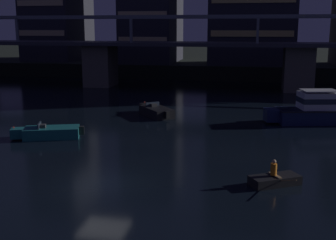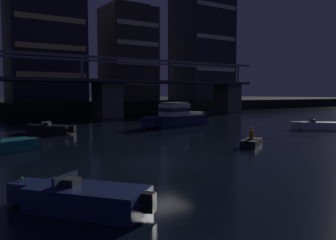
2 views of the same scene
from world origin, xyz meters
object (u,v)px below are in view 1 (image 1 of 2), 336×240
(speedboat_near_right, at_px, (49,133))
(speedboat_mid_center, at_px, (155,111))
(tower_west_tall, at_px, (152,3))
(cabin_cruiser_near_left, at_px, (321,110))
(river_bridge, at_px, (195,56))
(dinghy_with_paddler, at_px, (275,180))

(speedboat_near_right, distance_m, speedboat_mid_center, 11.20)
(tower_west_tall, height_order, speedboat_mid_center, tower_west_tall)
(cabin_cruiser_near_left, distance_m, speedboat_mid_center, 14.44)
(tower_west_tall, height_order, speedboat_near_right, tower_west_tall)
(tower_west_tall, xyz_separation_m, speedboat_mid_center, (8.07, -34.19, -11.41))
(river_bridge, xyz_separation_m, speedboat_near_right, (-7.07, -28.33, -3.78))
(speedboat_near_right, bearing_deg, dinghy_with_paddler, -23.22)
(river_bridge, xyz_separation_m, dinghy_with_paddler, (8.73, -35.11, -3.92))
(cabin_cruiser_near_left, height_order, dinghy_with_paddler, cabin_cruiser_near_left)
(river_bridge, bearing_deg, dinghy_with_paddler, -76.03)
(tower_west_tall, relative_size, speedboat_mid_center, 4.21)
(tower_west_tall, distance_m, dinghy_with_paddler, 54.84)
(river_bridge, height_order, dinghy_with_paddler, river_bridge)
(river_bridge, relative_size, tower_west_tall, 4.30)
(dinghy_with_paddler, bearing_deg, speedboat_mid_center, 121.30)
(river_bridge, relative_size, cabin_cruiser_near_left, 8.99)
(cabin_cruiser_near_left, xyz_separation_m, speedboat_near_right, (-20.30, -9.32, -0.64))
(speedboat_near_right, relative_size, speedboat_mid_center, 1.10)
(river_bridge, relative_size, speedboat_mid_center, 18.13)
(river_bridge, relative_size, speedboat_near_right, 16.42)
(river_bridge, relative_size, dinghy_with_paddler, 30.07)
(speedboat_near_right, relative_size, dinghy_with_paddler, 1.83)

